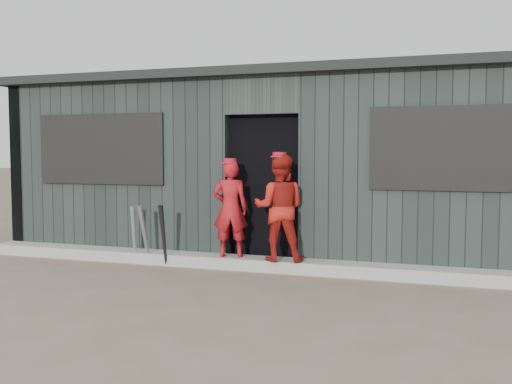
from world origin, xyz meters
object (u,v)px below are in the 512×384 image
(player_red_right, at_px, (279,208))
(player_grey_back, at_px, (306,221))
(bat_left, at_px, (134,234))
(bat_mid, at_px, (145,235))
(dugout, at_px, (290,166))
(player_red_left, at_px, (230,209))
(bat_right, at_px, (163,236))

(player_red_right, height_order, player_grey_back, player_red_right)
(bat_left, distance_m, player_red_right, 2.11)
(bat_mid, bearing_deg, bat_left, 154.67)
(bat_left, relative_size, dugout, 0.09)
(player_red_left, relative_size, player_grey_back, 1.09)
(bat_mid, bearing_deg, player_red_left, 7.88)
(bat_left, distance_m, player_grey_back, 2.36)
(bat_left, xyz_separation_m, player_grey_back, (2.23, 0.75, 0.18))
(bat_right, height_order, player_red_right, player_red_right)
(player_red_left, xyz_separation_m, player_grey_back, (0.84, 0.69, -0.20))
(bat_mid, height_order, bat_right, bat_right)
(bat_mid, xyz_separation_m, player_red_right, (1.84, 0.09, 0.41))
(bat_left, relative_size, player_red_right, 0.59)
(dugout, bearing_deg, player_red_right, -79.50)
(player_red_left, distance_m, player_grey_back, 1.11)
(player_red_right, xyz_separation_m, dugout, (-0.33, 1.77, 0.47))
(player_red_right, bearing_deg, dugout, -88.78)
(bat_left, relative_size, bat_right, 0.93)
(player_grey_back, bearing_deg, dugout, -73.95)
(bat_left, xyz_separation_m, player_red_left, (1.39, 0.06, 0.39))
(player_red_right, bearing_deg, bat_mid, -6.42)
(bat_left, xyz_separation_m, bat_right, (0.55, -0.19, 0.02))
(player_grey_back, bearing_deg, bat_right, 19.31)
(bat_right, xyz_separation_m, player_red_right, (1.52, 0.18, 0.40))
(bat_right, bearing_deg, player_red_left, 16.39)
(bat_right, relative_size, player_grey_back, 0.73)
(bat_left, distance_m, bat_mid, 0.25)
(bat_mid, xyz_separation_m, player_grey_back, (2.01, 0.85, 0.17))
(bat_mid, bearing_deg, bat_right, -14.80)
(player_red_left, distance_m, dugout, 1.81)
(bat_mid, distance_m, player_grey_back, 2.18)
(bat_left, xyz_separation_m, player_red_right, (2.07, -0.01, 0.43))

